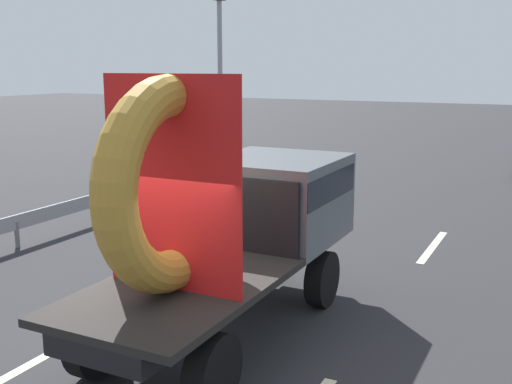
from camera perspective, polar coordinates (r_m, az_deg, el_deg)
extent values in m
plane|color=#28282B|center=(8.64, -8.17, -14.70)|extent=(120.00, 120.00, 0.00)
cylinder|color=black|center=(10.70, -2.42, -6.67)|extent=(0.28, 0.91, 0.91)
cylinder|color=black|center=(10.02, 6.18, -8.01)|extent=(0.28, 0.91, 0.91)
cylinder|color=black|center=(8.08, -14.74, -13.34)|extent=(0.28, 0.91, 0.91)
cylinder|color=black|center=(7.16, -4.04, -16.38)|extent=(0.28, 0.91, 0.91)
cube|color=black|center=(8.77, -2.97, -7.81)|extent=(1.30, 5.54, 0.25)
cube|color=#4C5156|center=(10.00, 1.78, -0.59)|extent=(2.00, 2.16, 1.35)
cube|color=black|center=(9.89, 1.67, 1.03)|extent=(2.02, 2.06, 0.44)
cube|color=black|center=(7.85, -6.95, -8.91)|extent=(2.00, 3.38, 0.10)
cube|color=black|center=(9.01, -1.27, -2.11)|extent=(1.80, 0.08, 1.10)
torus|color=#B7842D|center=(7.36, -7.86, 0.66)|extent=(0.50, 2.61, 2.61)
cube|color=red|center=(7.36, -7.86, 0.66)|extent=(1.90, 0.03, 2.61)
cylinder|color=gray|center=(20.96, -3.34, 9.31)|extent=(0.16, 0.16, 5.92)
cube|color=gray|center=(15.13, -16.78, -1.31)|extent=(0.06, 13.31, 0.32)
cylinder|color=slate|center=(14.08, -21.36, -3.73)|extent=(0.10, 0.10, 0.55)
cylinder|color=slate|center=(16.40, -12.74, -1.10)|extent=(0.10, 0.10, 0.55)
cylinder|color=slate|center=(19.02, -6.39, 0.87)|extent=(0.10, 0.10, 0.55)
cube|color=beige|center=(8.85, -19.80, -14.59)|extent=(0.16, 2.14, 0.01)
cube|color=beige|center=(14.61, 1.81, -3.46)|extent=(0.16, 2.40, 0.01)
cube|color=beige|center=(13.75, 16.13, -4.90)|extent=(0.16, 2.59, 0.01)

